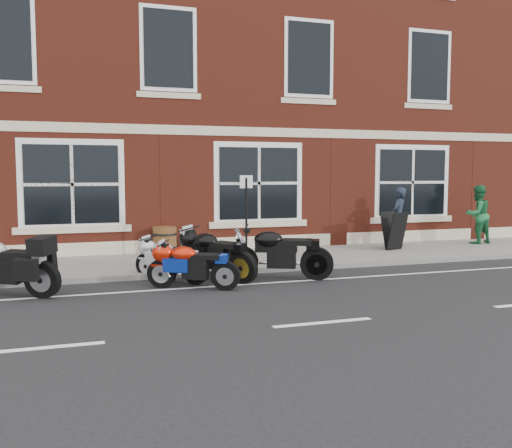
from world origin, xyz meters
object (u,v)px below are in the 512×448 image
at_px(moto_sport_black, 214,253).
at_px(parking_sign, 246,213).
at_px(pedestrian_right, 477,214).
at_px(moto_touring_silver, 2,263).
at_px(barrel_planter, 165,240).
at_px(pedestrian_left, 398,217).
at_px(moto_sport_red, 192,264).
at_px(moto_sport_silver, 170,259).
at_px(moto_naked_black, 277,251).
at_px(a_board_sign, 394,231).

height_order(moto_sport_black, parking_sign, parking_sign).
bearing_deg(pedestrian_right, moto_touring_silver, 7.71).
xyz_separation_m(moto_sport_black, pedestrian_right, (8.85, 2.54, 0.44)).
bearing_deg(barrel_planter, moto_sport_black, -80.64).
xyz_separation_m(moto_sport_black, pedestrian_left, (6.21, 2.72, 0.42)).
xyz_separation_m(moto_sport_red, moto_sport_black, (0.67, 0.85, 0.08)).
relative_size(moto_sport_silver, barrel_planter, 2.02).
relative_size(moto_naked_black, a_board_sign, 2.02).
height_order(pedestrian_right, parking_sign, parking_sign).
bearing_deg(barrel_planter, pedestrian_right, -4.21).
bearing_deg(parking_sign, pedestrian_right, 26.69).
relative_size(moto_touring_silver, moto_sport_red, 1.18).
relative_size(moto_touring_silver, a_board_sign, 1.88).
relative_size(moto_sport_red, pedestrian_left, 0.98).
bearing_deg(moto_sport_silver, moto_touring_silver, 146.50).
height_order(pedestrian_left, pedestrian_right, pedestrian_right).
bearing_deg(a_board_sign, moto_sport_black, -179.01).
bearing_deg(pedestrian_right, moto_sport_black, 11.13).
height_order(moto_sport_silver, a_board_sign, a_board_sign).
relative_size(moto_touring_silver, pedestrian_right, 1.13).
distance_m(moto_sport_silver, moto_naked_black, 2.26).
bearing_deg(pedestrian_left, moto_sport_silver, -17.10).
bearing_deg(moto_touring_silver, moto_sport_red, -65.75).
bearing_deg(barrel_planter, moto_sport_silver, -97.30).
bearing_deg(moto_sport_black, pedestrian_right, -18.43).
xyz_separation_m(moto_sport_black, a_board_sign, (5.71, 2.15, 0.08)).
bearing_deg(moto_sport_red, parking_sign, -13.23).
bearing_deg(a_board_sign, pedestrian_right, -12.52).
bearing_deg(barrel_planter, a_board_sign, -9.82).
height_order(moto_sport_black, a_board_sign, a_board_sign).
height_order(a_board_sign, parking_sign, parking_sign).
height_order(moto_sport_red, a_board_sign, a_board_sign).
xyz_separation_m(moto_touring_silver, pedestrian_right, (12.96, 2.90, 0.40)).
bearing_deg(parking_sign, moto_sport_red, -117.43).
bearing_deg(moto_sport_red, pedestrian_right, -40.82).
xyz_separation_m(moto_naked_black, a_board_sign, (4.44, 2.56, 0.06)).
height_order(moto_naked_black, pedestrian_left, pedestrian_left).
xyz_separation_m(moto_naked_black, pedestrian_left, (4.94, 3.13, 0.39)).
height_order(moto_touring_silver, pedestrian_right, pedestrian_right).
height_order(moto_sport_black, barrel_planter, moto_sport_black).
bearing_deg(pedestrian_right, a_board_sign, 2.22).
height_order(moto_sport_red, moto_sport_black, moto_sport_black).
bearing_deg(barrel_planter, parking_sign, -55.49).
height_order(moto_touring_silver, pedestrian_left, pedestrian_left).
height_order(moto_touring_silver, a_board_sign, moto_touring_silver).
distance_m(moto_touring_silver, barrel_planter, 5.07).
height_order(moto_touring_silver, parking_sign, parking_sign).
relative_size(moto_sport_black, a_board_sign, 1.78).
xyz_separation_m(pedestrian_left, a_board_sign, (-0.50, -0.57, -0.33)).
distance_m(moto_touring_silver, a_board_sign, 10.14).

